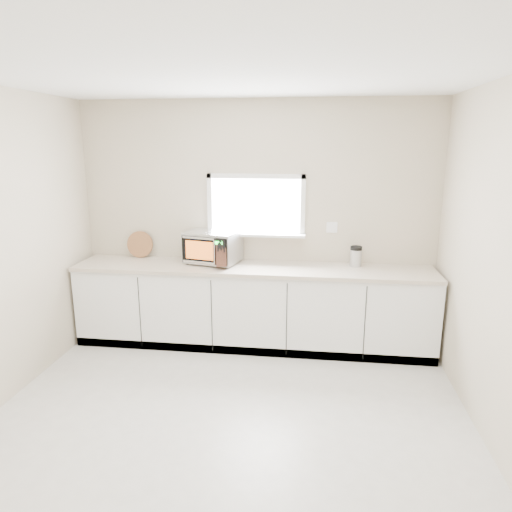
# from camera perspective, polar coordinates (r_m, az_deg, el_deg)

# --- Properties ---
(ground) EXTENTS (4.00, 4.00, 0.00)m
(ground) POSITION_cam_1_polar(r_m,az_deg,el_deg) (3.84, -4.13, -21.54)
(ground) COLOR beige
(ground) RESTS_ON ground
(back_wall) EXTENTS (4.00, 0.17, 2.70)m
(back_wall) POSITION_cam_1_polar(r_m,az_deg,el_deg) (5.17, 0.02, 4.31)
(back_wall) COLOR #B4AB8F
(back_wall) RESTS_ON ground
(cabinets) EXTENTS (3.92, 0.60, 0.88)m
(cabinets) POSITION_cam_1_polar(r_m,az_deg,el_deg) (5.13, -0.42, -6.47)
(cabinets) COLOR white
(cabinets) RESTS_ON ground
(countertop) EXTENTS (3.92, 0.64, 0.04)m
(countertop) POSITION_cam_1_polar(r_m,az_deg,el_deg) (4.98, -0.45, -1.54)
(countertop) COLOR beige
(countertop) RESTS_ON cabinets
(microwave) EXTENTS (0.64, 0.55, 0.36)m
(microwave) POSITION_cam_1_polar(r_m,az_deg,el_deg) (5.11, -5.41, 1.23)
(microwave) COLOR black
(microwave) RESTS_ON countertop
(knife_block) EXTENTS (0.14, 0.24, 0.33)m
(knife_block) POSITION_cam_1_polar(r_m,az_deg,el_deg) (4.89, -4.34, 0.05)
(knife_block) COLOR #4E2A1C
(knife_block) RESTS_ON countertop
(cutting_board) EXTENTS (0.31, 0.07, 0.31)m
(cutting_board) POSITION_cam_1_polar(r_m,az_deg,el_deg) (5.52, -14.30, 1.43)
(cutting_board) COLOR #985D3A
(cutting_board) RESTS_ON countertop
(coffee_grinder) EXTENTS (0.14, 0.14, 0.23)m
(coffee_grinder) POSITION_cam_1_polar(r_m,az_deg,el_deg) (5.08, 12.37, -0.02)
(coffee_grinder) COLOR #B4B6BC
(coffee_grinder) RESTS_ON countertop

